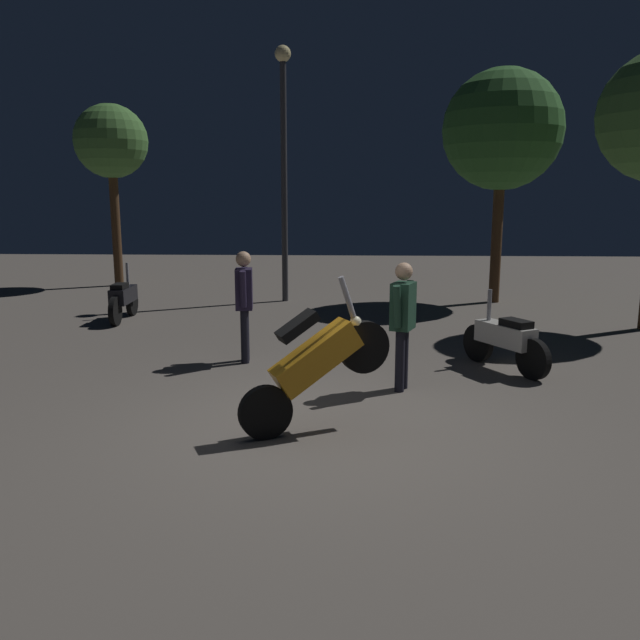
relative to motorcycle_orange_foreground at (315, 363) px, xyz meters
name	(u,v)px	position (x,y,z in m)	size (l,w,h in m)	color
ground_plane	(319,426)	(0.03, 0.15, -0.74)	(40.00, 40.00, 0.00)	#605951
motorcycle_orange_foreground	(315,363)	(0.00, 0.00, 0.00)	(1.55, 0.78, 1.63)	black
motorcycle_white_parked_left	(505,340)	(2.55, 2.54, -0.31)	(0.91, 1.49, 1.11)	black
motorcycle_black_parked_right	(123,299)	(-4.10, 5.94, -0.31)	(0.34, 1.66, 1.11)	black
person_rider_beside	(403,315)	(1.02, 1.52, 0.22)	(0.36, 0.65, 1.63)	black
person_bystander_far	(244,297)	(-1.19, 2.84, 0.23)	(0.28, 0.67, 1.65)	black
streetlamp_near	(284,145)	(-1.14, 8.48, 2.80)	(0.36, 0.36, 5.67)	#38383D
tree_left_bg	(502,131)	(3.72, 8.52, 3.10)	(2.65, 2.65, 5.19)	#4C331E
tree_center_bg	(111,143)	(-5.96, 10.90, 3.05)	(1.92, 1.92, 4.81)	#4C331E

